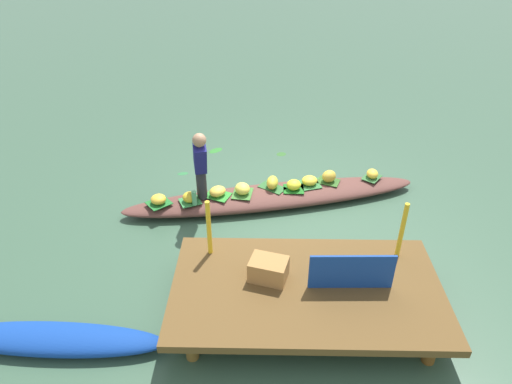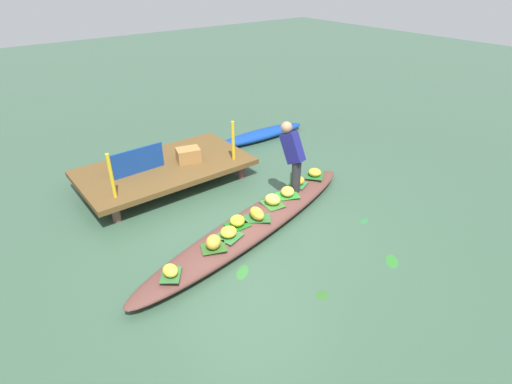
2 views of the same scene
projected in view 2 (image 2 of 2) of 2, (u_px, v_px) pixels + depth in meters
canal_water at (254, 230)px, 6.57m from camera, size 40.00×40.00×0.00m
dock_platform at (165, 168)px, 7.82m from camera, size 3.20×1.80×0.38m
vendor_boat at (254, 224)px, 6.51m from camera, size 4.90×1.74×0.25m
moored_boat at (261, 135)px, 9.84m from camera, size 2.54×0.54×0.23m
leaf_mat_0 at (171, 275)px, 5.26m from camera, size 0.39×0.41×0.01m
banana_bunch_0 at (170, 270)px, 5.23m from camera, size 0.20×0.24×0.15m
leaf_mat_1 at (287, 195)px, 7.04m from camera, size 0.47×0.42×0.01m
banana_bunch_1 at (288, 191)px, 7.00m from camera, size 0.36×0.35×0.15m
leaf_mat_2 at (298, 184)px, 7.38m from camera, size 0.40×0.39×0.01m
banana_bunch_2 at (298, 180)px, 7.34m from camera, size 0.31×0.31×0.16m
leaf_mat_3 at (214, 248)px, 5.76m from camera, size 0.42×0.38×0.01m
banana_bunch_3 at (213, 242)px, 5.71m from camera, size 0.32×0.32×0.20m
leaf_mat_4 at (273, 204)px, 6.79m from camera, size 0.35×0.41×0.01m
banana_bunch_4 at (273, 199)px, 6.74m from camera, size 0.31×0.33×0.18m
leaf_mat_5 at (257, 219)px, 6.40m from camera, size 0.49×0.44×0.01m
banana_bunch_5 at (257, 214)px, 6.36m from camera, size 0.21×0.32×0.19m
leaf_mat_6 at (229, 236)px, 6.00m from camera, size 0.42×0.42×0.01m
banana_bunch_6 at (229, 232)px, 5.97m from camera, size 0.33×0.32×0.15m
leaf_mat_7 at (314, 176)px, 7.68m from camera, size 0.45×0.45×0.01m
banana_bunch_7 at (315, 172)px, 7.64m from camera, size 0.27×0.27×0.14m
leaf_mat_8 at (237, 225)px, 6.25m from camera, size 0.33×0.30×0.01m
banana_bunch_8 at (237, 221)px, 6.21m from camera, size 0.32×0.32×0.16m
vendor_person at (293, 153)px, 6.91m from camera, size 0.27×0.49×1.22m
water_bottle at (292, 178)px, 7.34m from camera, size 0.08×0.08×0.24m
market_banner at (138, 161)px, 7.40m from camera, size 0.99×0.05×0.47m
railing_post_west at (111, 176)px, 6.54m from camera, size 0.06×0.06×0.79m
railing_post_east at (233, 141)px, 7.82m from camera, size 0.06×0.06×0.79m
produce_crate at (188, 155)px, 7.87m from camera, size 0.51×0.43×0.27m
drifting_plant_0 at (242, 272)px, 5.69m from camera, size 0.34×0.32×0.01m
drifting_plant_1 at (364, 221)px, 6.80m from camera, size 0.22×0.16×0.01m
drifting_plant_2 at (392, 261)px, 5.89m from camera, size 0.34×0.34×0.01m
drifting_plant_3 at (322, 295)px, 5.29m from camera, size 0.24×0.23×0.01m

